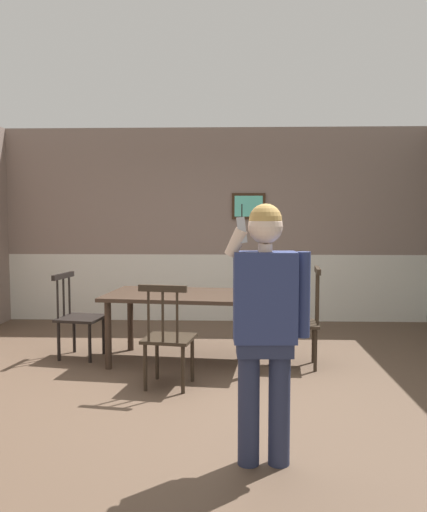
% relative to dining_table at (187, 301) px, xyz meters
% --- Properties ---
extents(ground_plane, '(7.05, 7.05, 0.00)m').
position_rel_dining_table_xyz_m(ground_plane, '(0.25, -0.79, -0.67)').
color(ground_plane, brown).
extents(room_back_partition, '(6.41, 0.17, 2.88)m').
position_rel_dining_table_xyz_m(room_back_partition, '(0.25, 2.30, 0.72)').
color(room_back_partition, gray).
rests_on(room_back_partition, ground_plane).
extents(dining_table, '(1.81, 1.15, 0.76)m').
position_rel_dining_table_xyz_m(dining_table, '(0.00, 0.00, 0.00)').
color(dining_table, '#38281E').
rests_on(dining_table, ground_plane).
extents(chair_near_window, '(0.45, 0.45, 1.06)m').
position_rel_dining_table_xyz_m(chair_near_window, '(1.24, -0.14, -0.18)').
color(chair_near_window, '#2D2319').
rests_on(chair_near_window, ground_plane).
extents(chair_by_doorway, '(0.51, 0.51, 0.99)m').
position_rel_dining_table_xyz_m(chair_by_doorway, '(-0.10, -0.87, -0.19)').
color(chair_by_doorway, '#2D2319').
rests_on(chair_by_doorway, ground_plane).
extents(chair_at_table_head, '(0.53, 0.53, 0.95)m').
position_rel_dining_table_xyz_m(chair_at_table_head, '(-1.24, 0.14, -0.20)').
color(chair_at_table_head, black).
rests_on(chair_at_table_head, ground_plane).
extents(person_figure, '(0.56, 0.23, 1.69)m').
position_rel_dining_table_xyz_m(person_figure, '(0.71, -2.37, 0.30)').
color(person_figure, '#282E49').
rests_on(person_figure, ground_plane).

